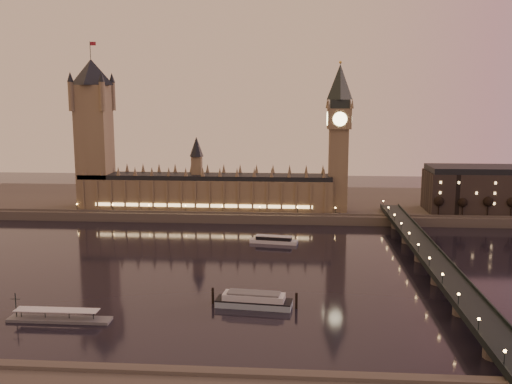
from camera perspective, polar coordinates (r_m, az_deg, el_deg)
ground at (r=292.44m, az=-1.07°, el=-7.56°), size 700.00×700.00×0.00m
far_embankment at (r=451.03m, az=4.68°, el=-1.12°), size 560.00×130.00×6.00m
palace_of_westminster at (r=409.87m, az=-5.10°, el=0.46°), size 180.00×26.62×52.00m
victoria_tower at (r=425.77m, az=-15.92°, el=6.44°), size 31.68×31.68×118.00m
big_ben at (r=400.91m, az=8.29°, el=6.27°), size 17.68×17.68×104.00m
westminster_bridge at (r=296.98m, az=16.94°, el=-6.61°), size 13.20×260.00×15.30m
bare_tree_0 at (r=405.26m, az=17.99°, el=-0.89°), size 6.60×6.60×13.41m
bare_tree_1 at (r=409.16m, az=20.07°, el=-0.91°), size 6.60×6.60×13.41m
bare_tree_2 at (r=413.58m, az=22.10°, el=-0.92°), size 6.60×6.60×13.41m
bare_tree_3 at (r=418.52m, az=24.08°, el=-0.94°), size 6.60×6.60×13.41m
cruise_boat_a at (r=339.12m, az=1.79°, el=-4.82°), size 28.89×10.28×4.53m
moored_barge at (r=239.57m, az=-0.21°, el=-10.76°), size 36.16×12.01×6.66m
pontoon_pier at (r=238.66m, az=-19.09°, el=-11.81°), size 40.28×6.71×10.74m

